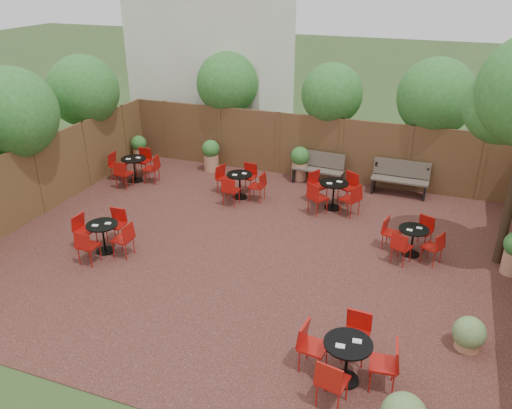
% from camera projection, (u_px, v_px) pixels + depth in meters
% --- Properties ---
extents(ground, '(80.00, 80.00, 0.00)m').
position_uv_depth(ground, '(251.00, 252.00, 12.09)').
color(ground, '#354F23').
rests_on(ground, ground).
extents(courtyard_paving, '(12.00, 10.00, 0.02)m').
position_uv_depth(courtyard_paving, '(251.00, 251.00, 12.08)').
color(courtyard_paving, '#341815').
rests_on(courtyard_paving, ground).
extents(fence_back, '(12.00, 0.08, 2.00)m').
position_uv_depth(fence_back, '(309.00, 147.00, 15.90)').
color(fence_back, '#542F1F').
rests_on(fence_back, ground).
extents(fence_left, '(0.08, 10.00, 2.00)m').
position_uv_depth(fence_left, '(39.00, 179.00, 13.57)').
color(fence_left, '#542F1F').
rests_on(fence_left, ground).
extents(neighbour_building, '(5.00, 4.00, 8.00)m').
position_uv_depth(neighbour_building, '(214.00, 29.00, 18.60)').
color(neighbour_building, silver).
rests_on(neighbour_building, ground).
extents(overhang_foliage, '(15.60, 10.80, 2.76)m').
position_uv_depth(overhang_foliage, '(167.00, 109.00, 13.45)').
color(overhang_foliage, '#286822').
rests_on(overhang_foliage, ground).
extents(park_bench_left, '(1.57, 0.60, 0.96)m').
position_uv_depth(park_bench_left, '(319.00, 168.00, 15.66)').
color(park_bench_left, brown).
rests_on(park_bench_left, courtyard_paving).
extents(park_bench_right, '(1.61, 0.53, 0.99)m').
position_uv_depth(park_bench_right, '(400.00, 177.00, 14.88)').
color(park_bench_right, brown).
rests_on(park_bench_right, courtyard_paving).
extents(bistro_tables, '(9.92, 7.89, 0.89)m').
position_uv_depth(bistro_tables, '(250.00, 218.00, 12.71)').
color(bistro_tables, black).
rests_on(bistro_tables, courtyard_paving).
extents(planters, '(11.82, 4.13, 1.06)m').
position_uv_depth(planters, '(273.00, 172.00, 15.21)').
color(planters, '#AF7557').
rests_on(planters, courtyard_paving).
extents(low_shrubs, '(1.49, 3.03, 0.71)m').
position_uv_depth(low_shrubs, '(427.00, 394.00, 7.65)').
color(low_shrubs, '#AF7557').
rests_on(low_shrubs, courtyard_paving).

